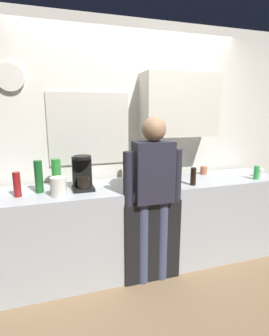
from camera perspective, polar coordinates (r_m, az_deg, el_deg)
ground_plane at (r=2.87m, az=3.71°, el=-22.76°), size 8.00×8.00×0.00m
kitchen_counter at (r=2.89m, az=1.62°, el=-12.12°), size 3.19×0.64×0.91m
dishwasher_panel at (r=2.63m, az=4.06°, el=-15.85°), size 0.56×0.02×0.82m
back_wall_assembly at (r=3.05m, az=0.15°, el=6.74°), size 4.79×0.42×2.60m
coffee_maker at (r=2.57m, az=-11.18°, el=-1.35°), size 0.20×0.20×0.33m
bottle_green_wine at (r=2.57m, az=-19.98°, el=-1.78°), size 0.07×0.07×0.30m
bottle_red_vinegar at (r=2.53m, az=-24.03°, el=-3.27°), size 0.06×0.06×0.22m
bottle_dark_sauce at (r=2.73m, az=12.56°, el=-1.80°), size 0.06×0.06×0.18m
bottle_olive_oil at (r=2.88m, az=-1.20°, el=-0.07°), size 0.06×0.06×0.25m
bottle_clear_soda at (r=2.72m, az=-16.50°, el=-1.03°), size 0.09×0.09×0.28m
cup_terracotta_mug at (r=3.24m, az=14.71°, el=-0.51°), size 0.08×0.08×0.09m
cup_white_mug at (r=3.34m, az=25.49°, el=-0.93°), size 0.08×0.08×0.10m
mixing_bowl at (r=2.86m, az=4.02°, el=-1.96°), size 0.22×0.22×0.08m
dish_soap at (r=3.20m, az=24.83°, el=-0.85°), size 0.06×0.06×0.18m
storage_canister at (r=2.43m, az=-16.10°, el=-3.87°), size 0.14×0.14×0.17m
person_at_sink at (r=2.46m, az=4.01°, el=-4.32°), size 0.57×0.22×1.60m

